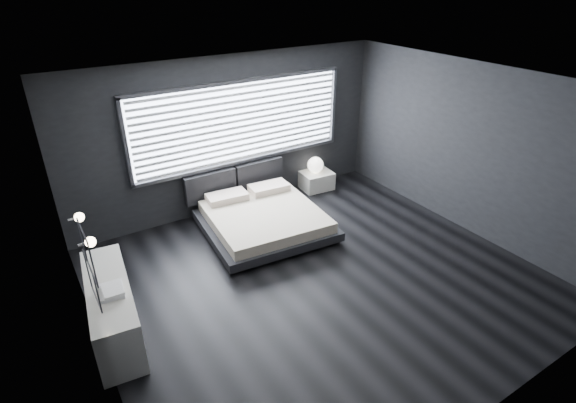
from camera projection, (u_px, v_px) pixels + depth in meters
room at (322, 193)px, 5.96m from camera, size 6.04×6.00×2.80m
window at (242, 123)px, 7.97m from camera, size 4.14×0.09×1.52m
headboard at (235, 180)px, 8.31m from camera, size 1.96×0.16×0.52m
sconce_near at (90, 242)px, 4.53m from camera, size 0.18×0.11×0.11m
sconce_far at (79, 217)px, 4.98m from camera, size 0.18×0.11×0.11m
wall_art_upper at (87, 252)px, 3.93m from camera, size 0.01×0.48×0.48m
wall_art_lower at (92, 281)px, 4.33m from camera, size 0.01×0.48×0.48m
bed at (264, 219)px, 7.68m from camera, size 2.17×2.09×0.52m
nightstand at (316, 180)px, 9.22m from camera, size 0.66×0.56×0.36m
orb_lamp at (315, 165)px, 9.06m from camera, size 0.32×0.32×0.32m
dresser at (112, 308)px, 5.50m from camera, size 0.70×1.82×0.71m
book_stack at (112, 290)px, 5.20m from camera, size 0.31×0.38×0.07m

